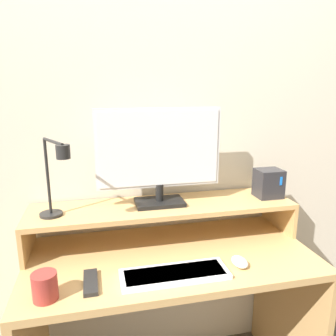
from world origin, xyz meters
The scene contains 10 objects.
wall_back centered at (0.00, 0.63, 1.25)m, with size 6.00×0.05×2.50m.
desk centered at (0.00, 0.30, 0.54)m, with size 1.21×0.59×0.76m.
monitor_shelf centered at (0.00, 0.45, 0.90)m, with size 1.21×0.29×0.17m.
monitor centered at (-0.02, 0.46, 1.16)m, with size 0.56×0.14×0.44m.
desk_lamp centered at (-0.45, 0.35, 1.11)m, with size 0.15×0.23×0.33m.
router_dock centered at (0.52, 0.44, 1.00)m, with size 0.12×0.11×0.14m.
keyboard centered at (-0.03, 0.13, 0.77)m, with size 0.41×0.14×0.02m.
mouse centered at (0.25, 0.14, 0.77)m, with size 0.06×0.09×0.03m.
remote_control centered at (-0.34, 0.15, 0.77)m, with size 0.05×0.16×0.02m.
mug centered at (-0.48, 0.09, 0.81)m, with size 0.08×0.08×0.09m.
Camera 1 is at (-0.30, -0.94, 1.45)m, focal length 35.00 mm.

